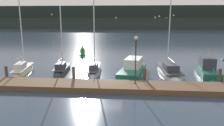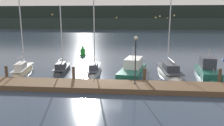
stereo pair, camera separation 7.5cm
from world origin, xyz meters
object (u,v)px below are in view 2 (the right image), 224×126
Objects in this scene: motorboat_berth_4 at (132,72)px; sailboat_berth_5 at (169,72)px; sailboat_berth_3 at (94,71)px; sailboat_berth_1 at (23,71)px; dock_lamppost at (136,52)px; motorboat_berth_6 at (207,72)px; sailboat_berth_2 at (62,70)px; channel_buoy at (83,51)px.

sailboat_berth_5 is at bearing 10.55° from motorboat_berth_4.
sailboat_berth_5 is at bearing 0.81° from sailboat_berth_3.
dock_lamppost is at bearing -20.18° from sailboat_berth_1.
motorboat_berth_6 is at bearing 1.49° from sailboat_berth_1.
dock_lamppost reaches higher than motorboat_berth_4.
sailboat_berth_3 is 2.50× the size of dock_lamppost.
motorboat_berth_6 is (16.39, -0.39, 0.22)m from sailboat_berth_2.
sailboat_berth_3 is at bearing -0.91° from sailboat_berth_2.
motorboat_berth_4 is at bearing -177.79° from motorboat_berth_6.
sailboat_berth_2 reaches higher than motorboat_berth_6.
motorboat_berth_6 is at bearing -6.19° from sailboat_berth_5.
sailboat_berth_3 is 4.44m from motorboat_berth_4.
sailboat_berth_5 reaches higher than motorboat_berth_4.
sailboat_berth_1 is 8.18m from sailboat_berth_3.
sailboat_berth_3 is 12.31m from channel_buoy.
sailboat_berth_2 is at bearing 146.39° from dock_lamppost.
motorboat_berth_6 is 9.96m from dock_lamppost.
channel_buoy is (-12.39, 11.53, 0.48)m from sailboat_berth_5.
sailboat_berth_5 reaches higher than dock_lamppost.
sailboat_berth_5 is at bearing 173.81° from motorboat_berth_6.
sailboat_berth_2 reaches higher than motorboat_berth_4.
sailboat_berth_5 is (12.31, 0.06, 0.02)m from sailboat_berth_2.
sailboat_berth_5 is (16.60, 0.98, -0.01)m from sailboat_berth_1.
sailboat_berth_1 is at bearing -167.84° from sailboat_berth_2.
sailboat_berth_3 reaches higher than motorboat_berth_4.
sailboat_berth_2 is 1.14× the size of motorboat_berth_4.
sailboat_berth_5 is at bearing 3.39° from sailboat_berth_1.
motorboat_berth_4 is at bearing 92.24° from dock_lamppost.
sailboat_berth_5 reaches higher than sailboat_berth_1.
channel_buoy is at bearing 124.08° from motorboat_berth_4.
motorboat_berth_6 is 20.37m from channel_buoy.
sailboat_berth_1 reaches higher than motorboat_berth_4.
motorboat_berth_6 is at bearing -1.48° from sailboat_berth_3.
sailboat_berth_5 is 7.53m from dock_lamppost.
channel_buoy is (-0.08, 11.59, 0.50)m from sailboat_berth_2.
sailboat_berth_3 reaches higher than dock_lamppost.
sailboat_berth_5 reaches higher than sailboat_berth_2.
sailboat_berth_1 is 13.21m from channel_buoy.
motorboat_berth_4 is 8.17m from motorboat_berth_6.
motorboat_berth_6 is 3.50× the size of channel_buoy.
motorboat_berth_4 is at bearing -4.87° from sailboat_berth_2.
sailboat_berth_2 reaches higher than dock_lamppost.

